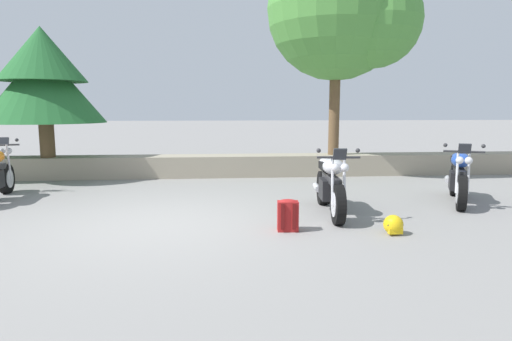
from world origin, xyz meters
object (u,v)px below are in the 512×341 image
object	(u,v)px
motorcycle_silver_centre	(331,185)
pine_tree_mid_left	(43,77)
leafy_tree_mid_right	(345,12)
rider_backpack	(288,214)
motorcycle_blue_far_right	(459,177)
rider_helmet	(394,225)

from	to	relation	value
motorcycle_silver_centre	pine_tree_mid_left	xyz separation A→B (m)	(-6.16, 4.24, 2.05)
motorcycle_silver_centre	leafy_tree_mid_right	xyz separation A→B (m)	(1.36, 4.17, 3.71)
rider_backpack	leafy_tree_mid_right	distance (m)	6.86
motorcycle_silver_centre	motorcycle_blue_far_right	xyz separation A→B (m)	(2.63, 0.65, 0.00)
rider_backpack	rider_helmet	bearing A→B (deg)	-12.19
motorcycle_blue_far_right	rider_backpack	distance (m)	3.88
motorcycle_blue_far_right	leafy_tree_mid_right	bearing A→B (deg)	109.88
pine_tree_mid_left	leafy_tree_mid_right	size ratio (longest dim) A/B	0.58
rider_backpack	motorcycle_blue_far_right	bearing A→B (deg)	24.74
motorcycle_blue_far_right	leafy_tree_mid_right	world-z (taller)	leafy_tree_mid_right
leafy_tree_mid_right	pine_tree_mid_left	bearing A→B (deg)	179.49
motorcycle_silver_centre	rider_helmet	distance (m)	1.45
motorcycle_silver_centre	motorcycle_blue_far_right	world-z (taller)	same
pine_tree_mid_left	leafy_tree_mid_right	xyz separation A→B (m)	(7.52, -0.07, 1.66)
rider_helmet	leafy_tree_mid_right	size ratio (longest dim) A/B	0.05
motorcycle_silver_centre	rider_helmet	xyz separation A→B (m)	(0.58, -1.29, -0.35)
motorcycle_silver_centre	rider_helmet	size ratio (longest dim) A/B	7.38
motorcycle_blue_far_right	motorcycle_silver_centre	bearing A→B (deg)	-166.17
motorcycle_blue_far_right	rider_helmet	xyz separation A→B (m)	(-2.05, -1.93, -0.35)
rider_helmet	pine_tree_mid_left	size ratio (longest dim) A/B	0.09
motorcycle_silver_centre	rider_backpack	xyz separation A→B (m)	(-0.88, -0.97, -0.24)
motorcycle_blue_far_right	rider_helmet	bearing A→B (deg)	-136.68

